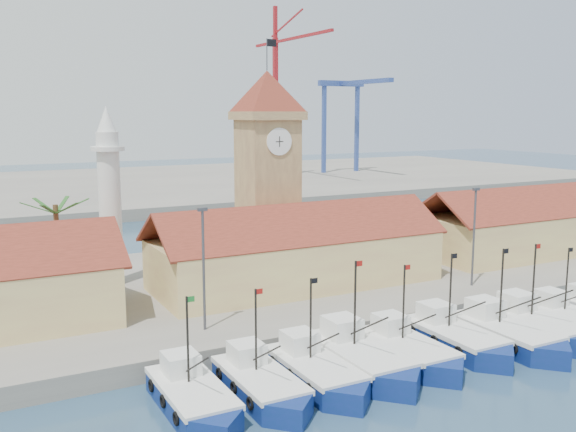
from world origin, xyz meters
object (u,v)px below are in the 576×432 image
boat_5 (457,340)px  minaret (110,196)px  boat_0 (194,400)px  clock_tower (267,166)px

boat_5 → minaret: 32.65m
minaret → boat_5: bearing=-52.4°
boat_5 → boat_0: bearing=-179.2°
minaret → boat_0: bearing=-92.5°
clock_tower → boat_0: bearing=-124.9°
boat_0 → minaret: 26.73m
boat_0 → clock_tower: (16.12, 23.14, 11.23)m
boat_0 → minaret: bearing=87.5°
boat_0 → clock_tower: size_ratio=0.41×
boat_0 → clock_tower: bearing=55.1°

